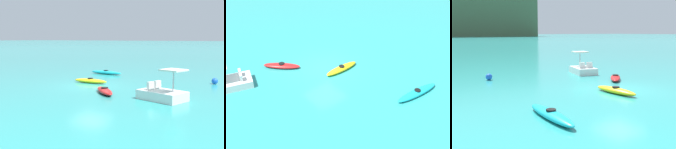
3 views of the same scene
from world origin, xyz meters
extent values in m
plane|color=teal|center=(0.00, 0.00, 0.00)|extent=(600.00, 600.00, 0.00)
ellipsoid|color=yellow|center=(-1.04, -0.74, 0.16)|extent=(0.68, 2.70, 0.32)
cylinder|color=black|center=(-1.04, -0.74, 0.35)|extent=(0.40, 0.40, 0.05)
ellipsoid|color=red|center=(1.96, 2.32, 0.16)|extent=(2.30, 2.32, 0.32)
cylinder|color=black|center=(1.96, 2.32, 0.35)|extent=(0.58, 0.58, 0.05)
ellipsoid|color=#19B7C6|center=(-6.20, -2.55, 0.16)|extent=(0.88, 3.32, 0.32)
cylinder|color=black|center=(-6.20, -2.55, 0.35)|extent=(0.42, 0.42, 0.05)
cube|color=white|center=(2.01, 5.90, 0.25)|extent=(2.13, 2.73, 0.50)
cube|color=white|center=(1.56, 5.46, 0.72)|extent=(0.47, 0.28, 0.44)
cube|color=white|center=(2.14, 5.29, 0.72)|extent=(0.47, 0.28, 0.44)
cylinder|color=#B2B2B7|center=(2.21, 6.57, 1.05)|extent=(0.08, 0.08, 1.10)
cube|color=silver|center=(2.21, 6.57, 1.64)|extent=(1.37, 1.37, 0.08)
sphere|color=blue|center=(-5.07, 7.15, 0.22)|extent=(0.44, 0.44, 0.44)
camera|label=1|loc=(16.82, 11.48, 3.25)|focal=48.35mm
camera|label=2|loc=(-14.29, 10.56, 11.13)|focal=46.93mm
camera|label=3|loc=(-11.66, -11.33, 3.24)|focal=45.78mm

